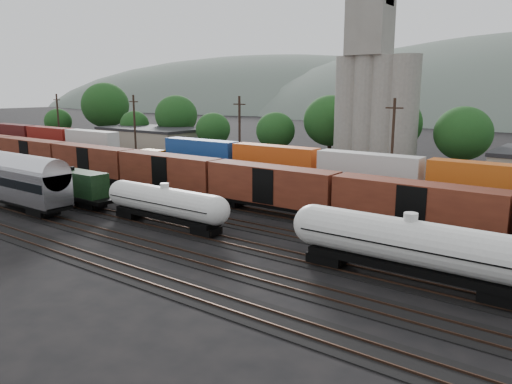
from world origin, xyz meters
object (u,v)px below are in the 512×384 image
Objects in this scene: green_locomotive at (59,181)px; grain_silo at (374,101)px; orange_locomotive at (172,168)px; tank_car_a at (165,203)px.

grain_silo is at bearing 63.18° from green_locomotive.
orange_locomotive is at bearing 78.12° from green_locomotive.
orange_locomotive is (3.16, 15.00, -0.06)m from green_locomotive.
grain_silo is (20.73, 41.00, 8.73)m from green_locomotive.
green_locomotive is at bearing -101.88° from orange_locomotive.
grain_silo is at bearing 55.94° from orange_locomotive.
orange_locomotive is at bearing -124.06° from grain_silo.
tank_car_a is 20.97m from orange_locomotive.
grain_silo reaches higher than orange_locomotive.
green_locomotive is 17.81m from tank_car_a.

